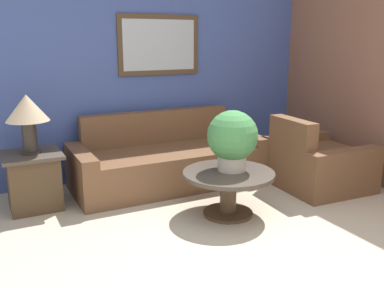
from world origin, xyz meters
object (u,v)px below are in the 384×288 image
couch_main (168,161)px  side_table (34,180)px  armchair (316,164)px  potted_plant_on_table (232,138)px  table_lamp (27,112)px  coffee_table (228,184)px

couch_main → side_table: size_ratio=3.88×
armchair → potted_plant_on_table: size_ratio=1.82×
couch_main → armchair: same height
table_lamp → potted_plant_on_table: size_ratio=1.00×
potted_plant_on_table → armchair: bearing=9.6°
armchair → coffee_table: armchair is taller
armchair → couch_main: bearing=62.4°
armchair → potted_plant_on_table: 1.41m
side_table → table_lamp: (0.00, 0.00, 0.71)m
coffee_table → table_lamp: table_lamp is taller
armchair → side_table: 3.15m
couch_main → coffee_table: size_ratio=2.52×
side_table → potted_plant_on_table: potted_plant_on_table is taller
armchair → side_table: size_ratio=1.85×
armchair → side_table: armchair is taller
couch_main → potted_plant_on_table: (0.20, -1.10, 0.49)m
couch_main → coffee_table: (0.15, -1.14, 0.05)m
armchair → table_lamp: size_ratio=1.82×
couch_main → side_table: 1.54m
armchair → coffee_table: size_ratio=1.20×
couch_main → side_table: bearing=-177.3°
couch_main → table_lamp: bearing=-177.3°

